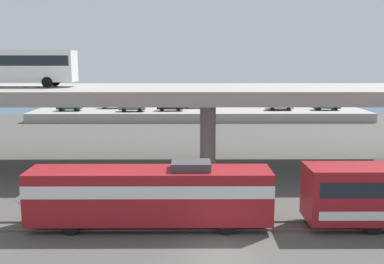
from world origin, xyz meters
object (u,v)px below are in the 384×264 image
Objects in this scene: parked_car_1 at (132,107)px; train_locomotive at (138,193)px; parked_car_7 at (194,104)px; parked_car_3 at (279,106)px; parked_car_4 at (69,106)px; parked_car_0 at (171,106)px; parked_car_2 at (113,104)px; parked_car_5 at (280,104)px; transit_bus_on_overpass at (11,65)px; parked_car_6 at (326,106)px.

train_locomotive is at bearing -82.55° from parked_car_1.
parked_car_1 and parked_car_7 have the same top height.
parked_car_4 is (-35.19, -0.56, 0.00)m from parked_car_3.
parked_car_2 is (-10.20, 3.81, 0.00)m from parked_car_0.
parked_car_3 and parked_car_5 have the same top height.
parked_car_5 is 14.84m from parked_car_7.
transit_bus_on_overpass is 2.74× the size of parked_car_0.
transit_bus_on_overpass is 48.68m from parked_car_5.
parked_car_1 is 25.36m from parked_car_5.
parked_car_1 is 32.57m from parked_car_6.
parked_car_2 is at bearing 173.78° from parked_car_3.
parked_car_2 is at bearing -95.34° from transit_bus_on_overpass.
parked_car_7 is (14.21, 0.36, 0.00)m from parked_car_2.
parked_car_3 is at bearing 3.47° from parked_car_1.
transit_bus_on_overpass is at bearing -139.74° from parked_car_6.
train_locomotive reaches higher than parked_car_0.
parked_car_4 is (-6.70, -3.66, 0.00)m from parked_car_2.
parked_car_3 is at bearing -110.22° from train_locomotive.
parked_car_4 is 0.96× the size of parked_car_5.
train_locomotive is at bearing -109.93° from parked_car_5.
parked_car_2 is (-3.89, 4.60, -0.00)m from parked_car_1.
transit_bus_on_overpass is 36.21m from parked_car_0.
parked_car_1 and parked_car_3 have the same top height.
parked_car_0 is at bearing -0.50° from parked_car_4.
parked_car_5 is at bearing 166.18° from parked_car_6.
parked_car_1 and parked_car_6 have the same top height.
transit_bus_on_overpass reaches higher than parked_car_0.
parked_car_6 is at bearing 3.17° from parked_car_1.
parked_car_7 is (-22.20, 3.15, -0.00)m from parked_car_6.
parked_car_0 and parked_car_6 have the same top height.
parked_car_6 is at bearing 1.15° from parked_car_4.
transit_bus_on_overpass is 46.81m from parked_car_3.
parked_car_1 is at bearing -5.04° from parked_car_4.
transit_bus_on_overpass is at bearing 67.40° from parked_car_0.
parked_car_3 is 2.19m from parked_car_5.
parked_car_1 is at bearing -171.78° from parked_car_5.
parked_car_2 is 29.01m from parked_car_5.
parked_car_4 is (-3.28, 32.86, -7.46)m from transit_bus_on_overpass.
parked_car_0 is 16.90m from parked_car_4.
parked_car_2 and parked_car_7 have the same top height.
parked_car_3 is 1.09× the size of parked_car_4.
parked_car_2 and parked_car_4 have the same top height.
parked_car_3 is at bearing -13.62° from parked_car_7.
parked_car_5 is (18.80, 51.83, 0.06)m from train_locomotive.
parked_car_7 is at bearing 10.88° from parked_car_4.
parked_car_0 is 1.00× the size of parked_car_3.
parked_car_4 is at bearing -175.69° from parked_car_5.
parked_car_2 is 1.06× the size of parked_car_5.
transit_bus_on_overpass reaches higher than parked_car_2.
train_locomotive is at bearing 89.99° from parked_car_0.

